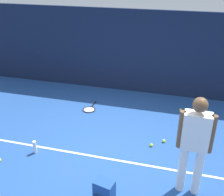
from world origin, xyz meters
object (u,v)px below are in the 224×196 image
backpack (104,194)px  tennis_ball_far_left (151,145)px  tennis_ball_mid_court (164,141)px  tennis_racket (89,109)px  tennis_ball_near_player (180,110)px  tennis_player (195,142)px  water_bottle (35,147)px

backpack → tennis_ball_far_left: (0.50, 1.69, -0.18)m
tennis_ball_mid_court → tennis_ball_far_left: (-0.23, -0.21, 0.00)m
tennis_racket → tennis_ball_near_player: size_ratio=9.42×
tennis_ball_near_player → tennis_player: bearing=-85.2°
backpack → tennis_ball_far_left: bearing=86.2°
tennis_player → tennis_ball_near_player: bearing=-83.2°
tennis_ball_far_left → water_bottle: 2.32m
tennis_ball_near_player → tennis_ball_far_left: 1.75m
tennis_ball_far_left → water_bottle: size_ratio=0.25×
tennis_ball_far_left → water_bottle: bearing=-159.8°
tennis_ball_mid_court → tennis_ball_far_left: size_ratio=1.00×
backpack → tennis_ball_near_player: backpack is taller
water_bottle → tennis_ball_mid_court: bearing=22.7°
tennis_racket → tennis_ball_mid_court: bearing=67.9°
tennis_player → tennis_ball_mid_court: tennis_player is taller
tennis_player → tennis_ball_mid_court: size_ratio=25.76×
tennis_racket → tennis_player: bearing=51.9°
tennis_racket → tennis_ball_far_left: tennis_ball_far_left is taller
tennis_racket → tennis_ball_near_player: 2.30m
water_bottle → tennis_player: bearing=-4.8°
tennis_player → backpack: bearing=29.6°
tennis_ball_near_player → tennis_ball_far_left: size_ratio=1.00×
backpack → tennis_ball_far_left: backpack is taller
tennis_racket → tennis_ball_near_player: bearing=106.7°
tennis_player → tennis_ball_mid_court: (-0.50, 1.25, -0.93)m
tennis_player → backpack: tennis_player is taller
tennis_ball_mid_court → tennis_ball_far_left: bearing=-138.0°
tennis_ball_near_player → tennis_ball_mid_court: bearing=-100.5°
backpack → tennis_ball_far_left: size_ratio=6.67×
tennis_player → tennis_ball_mid_court: bearing=-66.2°
water_bottle → tennis_racket: bearing=77.3°
tennis_racket → tennis_ball_far_left: (1.74, -1.15, 0.02)m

